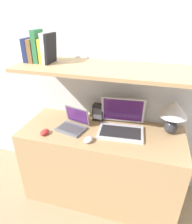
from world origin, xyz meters
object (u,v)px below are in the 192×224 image
Objects in this scene: table_lamp at (174,112)px; computer_mouse at (89,140)px; book_navy at (28,50)px; book_green at (38,46)px; laptop_small at (73,124)px; book_yellow at (43,51)px; router_box at (98,112)px; book_brown at (33,51)px; second_mouse at (45,132)px; book_white at (47,48)px; book_black at (51,49)px; laptop_large at (121,125)px.

computer_mouse is at bearing -153.71° from table_lamp.
computer_mouse is at bearing -22.46° from book_navy.
book_green is at bearing -176.56° from table_lamp.
laptop_small is 0.66m from book_yellow.
router_box is 0.78m from book_brown.
laptop_small is 1.45× the size of book_yellow.
book_yellow is (-0.06, 0.24, 0.62)m from second_mouse.
book_brown is at bearing -176.70° from table_lamp.
book_yellow is (0.14, 0.00, 0.00)m from book_navy.
laptop_small reaches higher than second_mouse.
book_brown is at bearing -166.77° from router_box.
book_yellow is (-0.45, 0.24, 0.62)m from computer_mouse.
laptop_small is 0.67m from book_white.
book_white is (-0.03, 0.24, 0.64)m from second_mouse.
book_brown is 0.73× the size of book_green.
book_black reaches higher than book_brown.
laptop_large reaches higher than second_mouse.
router_box reaches higher than computer_mouse.
book_yellow is (-0.26, 0.09, 0.60)m from laptop_small.
laptop_small is 1.08× the size of book_green.
book_yellow reaches higher than laptop_small.
book_yellow is at bearing 161.21° from laptop_small.
table_lamp reaches higher than laptop_large.
book_yellow is (0.09, 0.00, 0.00)m from book_brown.
book_black is (-0.60, 0.00, 0.61)m from laptop_large.
book_yellow is at bearing 151.75° from computer_mouse.
book_green is at bearing 179.70° from laptop_large.
laptop_small is at bearing -168.45° from laptop_large.
router_box is at bearing 17.08° from book_white.
book_green reaches higher than book_navy.
book_navy is 0.81× the size of book_black.
laptop_small is (-0.41, -0.08, -0.02)m from laptop_large.
book_navy is (-0.81, 0.00, 0.58)m from laptop_large.
second_mouse is 0.64× the size of router_box.
second_mouse is at bearing -163.16° from table_lamp.
book_black is at bearing 154.97° from laptop_small.
laptop_small is at bearing -16.45° from book_green.
book_yellow is at bearing 180.00° from book_black.
table_lamp is at bearing 3.17° from book_navy.
laptop_large is 0.42m from laptop_small.
book_green is 1.09× the size of book_white.
book_brown is 0.80× the size of book_black.
book_navy is 0.17m from book_white.
laptop_small is at bearing -14.29° from book_brown.
book_brown is at bearing 180.00° from book_green.
table_lamp is at bearing 16.84° from second_mouse.
computer_mouse is 1.11× the size of second_mouse.
table_lamp is 1.22m from book_green.
book_green is (-0.49, 0.24, 0.65)m from computer_mouse.
table_lamp is 1.61× the size of book_brown.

